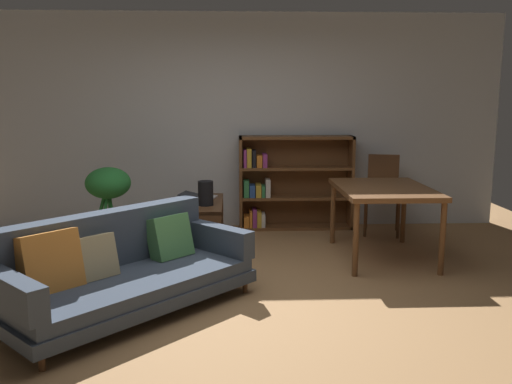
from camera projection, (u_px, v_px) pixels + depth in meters
name	position (u px, v px, depth m)	size (l,w,h in m)	color
ground_plane	(237.00, 300.00, 4.48)	(8.16, 8.16, 0.00)	#A87A4C
back_wall_panel	(235.00, 122.00, 6.90)	(6.80, 0.10, 2.70)	silver
fabric_couch	(120.00, 269.00, 4.25)	(2.01, 2.02, 0.75)	#56351E
media_console	(205.00, 225.00, 6.04)	(0.40, 1.08, 0.52)	#56351E
open_laptop	(200.00, 197.00, 6.20)	(0.46, 0.39, 0.06)	silver
desk_speaker	(206.00, 193.00, 5.78)	(0.16, 0.16, 0.26)	black
potted_floor_plant	(109.00, 195.00, 5.84)	(0.48, 0.55, 0.92)	#9E9389
dining_table	(383.00, 194.00, 5.56)	(0.92, 1.27, 0.75)	brown
dining_chair_near	(383.00, 190.00, 6.66)	(0.52, 0.53, 0.96)	#56351E
bookshelf	(288.00, 183.00, 6.89)	(1.44, 0.32, 1.18)	brown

